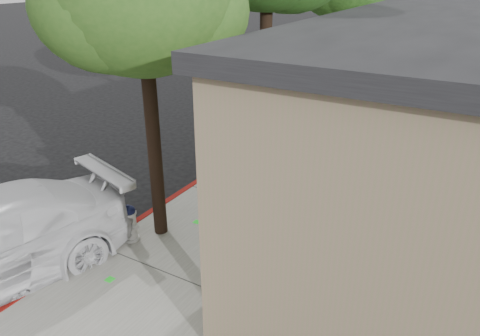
# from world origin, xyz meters

# --- Properties ---
(ground) EXTENTS (120.00, 120.00, 0.00)m
(ground) POSITION_xyz_m (0.00, 0.00, 0.00)
(ground) COLOR black
(ground) RESTS_ON ground
(sidewalk) EXTENTS (3.20, 60.00, 0.15)m
(sidewalk) POSITION_xyz_m (1.60, 3.00, 0.07)
(sidewalk) COLOR gray
(sidewalk) RESTS_ON ground
(red_curb) EXTENTS (0.14, 60.00, 0.16)m
(red_curb) POSITION_xyz_m (0.06, 3.00, 0.08)
(red_curb) COLOR maroon
(red_curb) RESTS_ON ground
(fire_hydrant) EXTENTS (0.44, 0.38, 0.76)m
(fire_hydrant) POSITION_xyz_m (0.46, 0.48, 0.53)
(fire_hydrant) COLOR silver
(fire_hydrant) RESTS_ON sidewalk
(street_tree_near) EXTENTS (3.22, 3.25, 5.88)m
(street_tree_near) POSITION_xyz_m (0.78, 1.02, 4.53)
(street_tree_near) COLOR black
(street_tree_near) RESTS_ON sidewalk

